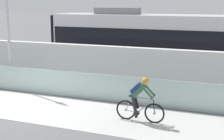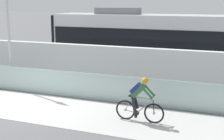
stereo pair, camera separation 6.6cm
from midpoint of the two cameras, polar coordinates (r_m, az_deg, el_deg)
name	(u,v)px [view 1 (the left image)]	position (r m, az deg, el deg)	size (l,w,h in m)	color
ground_plane	(24,106)	(14.14, -14.95, -5.89)	(200.00, 200.00, 0.00)	slate
bike_path_deck	(24,105)	(14.14, -14.95, -5.86)	(32.00, 3.20, 0.01)	silver
glass_parapet	(48,82)	(15.46, -11.02, -2.01)	(32.00, 0.05, 1.14)	#ADC6C1
concrete_barrier_wall	(67,65)	(16.86, -7.82, 0.91)	(32.00, 0.36, 2.10)	white
tram_rail_near	(88,75)	(19.23, -4.14, -0.84)	(32.00, 0.08, 0.01)	#595654
tram_rail_far	(98,70)	(20.50, -2.41, -0.03)	(32.00, 0.08, 0.01)	#595654
tram	(151,44)	(18.38, 6.59, 4.50)	(11.06, 2.54, 3.81)	silver
cyclist_on_bike	(140,100)	(11.75, 4.61, -5.05)	(1.77, 0.58, 1.61)	black
lamp_post_antenna	(8,20)	(16.61, -17.48, 8.13)	(0.28, 0.28, 5.20)	gray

